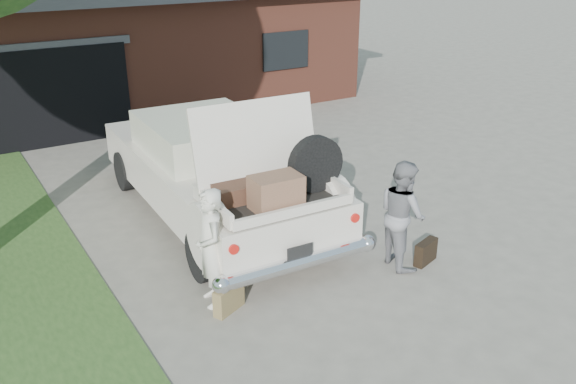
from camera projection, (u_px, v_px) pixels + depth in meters
ground at (310, 278)px, 8.56m from camera, size 90.00×90.00×0.00m
house at (117, 41)px, 17.37m from camera, size 12.80×7.80×3.30m
sedan at (214, 170)px, 10.13m from camera, size 2.44×5.82×2.36m
woman_left at (211, 248)px, 7.69m from camera, size 0.47×0.64×1.59m
woman_right at (402, 214)px, 8.65m from camera, size 0.73×0.86×1.59m
suitcase_left at (229, 298)px, 7.75m from camera, size 0.48×0.33×0.36m
suitcase_right at (426, 252)px, 8.91m from camera, size 0.47×0.27×0.34m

